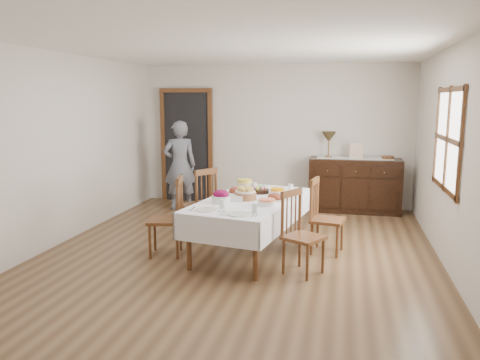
% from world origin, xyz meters
% --- Properties ---
extents(ground, '(6.00, 6.00, 0.00)m').
position_xyz_m(ground, '(0.00, 0.00, 0.00)').
color(ground, brown).
extents(room_shell, '(5.02, 6.02, 2.65)m').
position_xyz_m(room_shell, '(-0.15, 0.42, 1.64)').
color(room_shell, white).
rests_on(room_shell, ground).
extents(dining_table, '(1.40, 2.22, 0.71)m').
position_xyz_m(dining_table, '(0.13, 0.10, 0.62)').
color(dining_table, white).
rests_on(dining_table, ground).
extents(chair_left_near, '(0.50, 0.50, 1.01)m').
position_xyz_m(chair_left_near, '(-0.85, -0.22, 0.51)').
color(chair_left_near, '#573219').
rests_on(chair_left_near, ground).
extents(chair_left_far, '(0.58, 0.58, 1.01)m').
position_xyz_m(chair_left_far, '(-0.70, 0.63, 0.51)').
color(chair_left_far, '#573219').
rests_on(chair_left_far, ground).
extents(chair_right_near, '(0.54, 0.54, 0.95)m').
position_xyz_m(chair_right_near, '(0.83, -0.49, 0.48)').
color(chair_right_near, '#573219').
rests_on(chair_right_near, ground).
extents(chair_right_far, '(0.47, 0.47, 0.97)m').
position_xyz_m(chair_right_far, '(1.06, 0.31, 0.49)').
color(chair_right_far, '#573219').
rests_on(chair_right_far, ground).
extents(sideboard, '(1.58, 0.57, 0.95)m').
position_xyz_m(sideboard, '(1.48, 2.72, 0.47)').
color(sideboard, black).
rests_on(sideboard, ground).
extents(person, '(0.63, 0.53, 1.71)m').
position_xyz_m(person, '(-1.59, 2.21, 0.85)').
color(person, slate).
rests_on(person, ground).
extents(bread_basket, '(0.28, 0.28, 0.17)m').
position_xyz_m(bread_basket, '(0.08, 0.05, 0.79)').
color(bread_basket, brown).
rests_on(bread_basket, dining_table).
extents(egg_basket, '(0.27, 0.27, 0.10)m').
position_xyz_m(egg_basket, '(0.18, 0.52, 0.74)').
color(egg_basket, black).
rests_on(egg_basket, dining_table).
extents(ham_platter_a, '(0.33, 0.33, 0.11)m').
position_xyz_m(ham_platter_a, '(-0.12, 0.38, 0.74)').
color(ham_platter_a, silver).
rests_on(ham_platter_a, dining_table).
extents(ham_platter_b, '(0.33, 0.33, 0.11)m').
position_xyz_m(ham_platter_b, '(0.46, 0.07, 0.74)').
color(ham_platter_b, silver).
rests_on(ham_platter_b, dining_table).
extents(beet_bowl, '(0.23, 0.23, 0.16)m').
position_xyz_m(beet_bowl, '(-0.17, -0.20, 0.78)').
color(beet_bowl, silver).
rests_on(beet_bowl, dining_table).
extents(carrot_bowl, '(0.23, 0.23, 0.09)m').
position_xyz_m(carrot_bowl, '(0.44, 0.42, 0.75)').
color(carrot_bowl, silver).
rests_on(carrot_bowl, dining_table).
extents(pineapple_bowl, '(0.22, 0.22, 0.14)m').
position_xyz_m(pineapple_bowl, '(-0.08, 0.75, 0.78)').
color(pineapple_bowl, '#CCB890').
rests_on(pineapple_bowl, dining_table).
extents(casserole_dish, '(0.22, 0.22, 0.08)m').
position_xyz_m(casserole_dish, '(0.40, -0.22, 0.75)').
color(casserole_dish, silver).
rests_on(casserole_dish, dining_table).
extents(butter_dish, '(0.15, 0.11, 0.07)m').
position_xyz_m(butter_dish, '(0.00, -0.08, 0.74)').
color(butter_dish, silver).
rests_on(butter_dish, dining_table).
extents(setting_left, '(0.44, 0.31, 0.10)m').
position_xyz_m(setting_left, '(-0.18, -0.57, 0.73)').
color(setting_left, silver).
rests_on(setting_left, dining_table).
extents(setting_right, '(0.44, 0.31, 0.10)m').
position_xyz_m(setting_right, '(0.22, -0.70, 0.73)').
color(setting_right, silver).
rests_on(setting_right, dining_table).
extents(glass_far_a, '(0.06, 0.06, 0.10)m').
position_xyz_m(glass_far_a, '(0.07, 0.73, 0.76)').
color(glass_far_a, white).
rests_on(glass_far_a, dining_table).
extents(glass_far_b, '(0.07, 0.07, 0.10)m').
position_xyz_m(glass_far_b, '(0.58, 0.72, 0.76)').
color(glass_far_b, white).
rests_on(glass_far_b, dining_table).
extents(runner, '(1.30, 0.35, 0.01)m').
position_xyz_m(runner, '(1.47, 2.76, 0.95)').
color(runner, silver).
rests_on(runner, sideboard).
extents(table_lamp, '(0.26, 0.26, 0.46)m').
position_xyz_m(table_lamp, '(1.01, 2.76, 1.30)').
color(table_lamp, brown).
rests_on(table_lamp, sideboard).
extents(picture_frame, '(0.22, 0.08, 0.28)m').
position_xyz_m(picture_frame, '(1.48, 2.63, 1.09)').
color(picture_frame, '#CCAC94').
rests_on(picture_frame, sideboard).
extents(deco_bowl, '(0.20, 0.20, 0.06)m').
position_xyz_m(deco_bowl, '(2.02, 2.74, 0.98)').
color(deco_bowl, '#573219').
rests_on(deco_bowl, sideboard).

